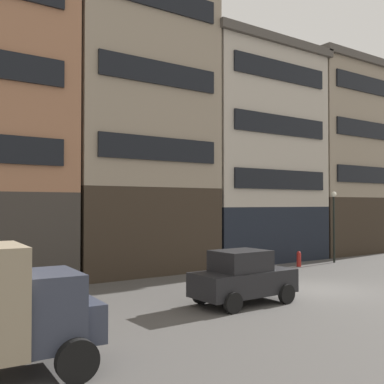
{
  "coord_description": "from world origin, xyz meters",
  "views": [
    {
      "loc": [
        -14.54,
        -12.28,
        3.43
      ],
      "look_at": [
        -4.74,
        1.78,
        3.86
      ],
      "focal_mm": 42.98,
      "sensor_mm": 36.0,
      "label": 1
    }
  ],
  "objects": [
    {
      "name": "building_far_right",
      "position": [
        12.94,
        8.87,
        6.78
      ],
      "size": [
        8.63,
        5.79,
        13.46
      ],
      "color": "#33281E",
      "rests_on": "ground_plane"
    },
    {
      "name": "building_center_left",
      "position": [
        -3.48,
        8.87,
        7.77
      ],
      "size": [
        7.94,
        5.79,
        15.45
      ],
      "color": "#33281E",
      "rests_on": "ground_plane"
    },
    {
      "name": "ground_plane",
      "position": [
        0.0,
        0.0,
        0.0
      ],
      "size": [
        120.0,
        120.0,
        0.0
      ],
      "primitive_type": "plane",
      "color": "#4C4947"
    },
    {
      "name": "sedan_dark",
      "position": [
        -4.12,
        -0.37,
        0.91
      ],
      "size": [
        3.72,
        1.9,
        1.83
      ],
      "color": "black",
      "rests_on": "ground_plane"
    },
    {
      "name": "building_center_right",
      "position": [
        4.56,
        8.87,
        6.58
      ],
      "size": [
        8.83,
        5.79,
        13.06
      ],
      "color": "black",
      "rests_on": "ground_plane"
    },
    {
      "name": "fire_hydrant_curbside",
      "position": [
        4.52,
        4.91,
        0.43
      ],
      "size": [
        0.24,
        0.24,
        0.83
      ],
      "color": "maroon",
      "rests_on": "ground_plane"
    },
    {
      "name": "streetlamp_curbside",
      "position": [
        7.5,
        4.91,
        2.67
      ],
      "size": [
        0.32,
        0.32,
        4.12
      ],
      "color": "black",
      "rests_on": "ground_plane"
    }
  ]
}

